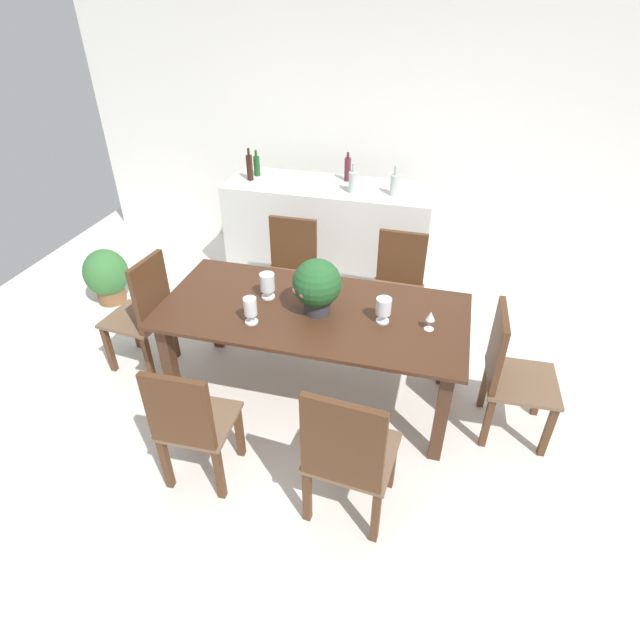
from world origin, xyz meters
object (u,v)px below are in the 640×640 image
crystal_vase_center_near (250,308)px  wine_bottle_tall (257,165)px  kitchen_counter (329,233)px  chair_foot_end (508,369)px  wine_bottle_amber (353,182)px  chair_head_end (145,311)px  chair_near_left (191,423)px  chair_near_right (347,453)px  wine_bottle_clear (250,167)px  chair_far_right (398,282)px  crystal_vase_right (267,283)px  wine_glass (431,317)px  chair_far_left (291,267)px  dining_table (313,324)px  potted_plant_floor (107,275)px  wine_bottle_green (395,184)px  crystal_vase_left (384,308)px  wine_bottle_dark (348,169)px  flower_centerpiece (317,285)px

crystal_vase_center_near → wine_bottle_tall: bearing=109.3°
kitchen_counter → wine_bottle_tall: size_ratio=7.99×
chair_foot_end → wine_bottle_amber: (-1.41, 1.67, 0.56)m
chair_head_end → chair_near_left: bearing=47.7°
chair_near_right → wine_bottle_clear: 3.20m
chair_far_right → chair_head_end: bearing=-150.2°
crystal_vase_right → wine_glass: size_ratio=1.38×
chair_far_left → crystal_vase_center_near: size_ratio=5.02×
chair_far_left → wine_bottle_amber: (0.39, 0.70, 0.56)m
crystal_vase_right → wine_bottle_tall: size_ratio=0.75×
dining_table → chair_foot_end: bearing=-0.2°
dining_table → potted_plant_floor: (-2.25, 0.77, -0.36)m
dining_table → crystal_vase_center_near: size_ratio=11.25×
chair_far_right → potted_plant_floor: 2.74m
chair_near_left → wine_bottle_green: 2.82m
chair_near_right → crystal_vase_center_near: chair_near_right is taller
crystal_vase_left → potted_plant_floor: 2.90m
chair_far_right → chair_near_left: (-0.94, -1.94, 0.01)m
chair_far_left → chair_head_end: 1.30m
chair_foot_end → crystal_vase_center_near: crystal_vase_center_near is taller
chair_far_left → wine_bottle_amber: 0.98m
dining_table → chair_far_left: size_ratio=2.24×
wine_glass → chair_near_right: bearing=-108.7°
chair_far_left → wine_bottle_dark: 1.18m
crystal_vase_left → wine_bottle_dark: wine_bottle_dark is taller
chair_foot_end → flower_centerpiece: size_ratio=2.45×
kitchen_counter → wine_bottle_dark: bearing=50.9°
chair_near_right → wine_bottle_tall: bearing=-56.7°
wine_glass → wine_bottle_tall: bearing=134.5°
flower_centerpiece → wine_bottle_clear: (-1.15, 1.76, 0.14)m
chair_near_right → wine_bottle_clear: wine_bottle_clear is taller
chair_near_left → chair_near_right: bearing=177.0°
chair_foot_end → kitchen_counter: size_ratio=0.48×
chair_far_left → wine_bottle_green: bearing=42.5°
chair_head_end → wine_bottle_dark: size_ratio=3.61×
wine_bottle_amber → wine_bottle_clear: (-1.03, 0.07, 0.02)m
crystal_vase_right → chair_far_right: bearing=47.5°
wine_bottle_dark → potted_plant_floor: wine_bottle_dark is taller
wine_bottle_green → crystal_vase_right: bearing=-111.7°
wine_bottle_tall → wine_bottle_clear: bearing=-97.4°
chair_near_left → potted_plant_floor: chair_near_left is taller
chair_far_right → chair_near_left: chair_near_left is taller
flower_centerpiece → kitchen_counter: size_ratio=0.19×
chair_near_right → kitchen_counter: (-0.80, 2.78, -0.06)m
chair_far_left → chair_far_right: (0.94, -0.00, -0.01)m
wine_glass → potted_plant_floor: size_ratio=0.25×
crystal_vase_left → chair_near_right: bearing=-91.2°
flower_centerpiece → wine_bottle_dark: wine_bottle_dark is taller
wine_bottle_tall → flower_centerpiece: bearing=-59.3°
wine_bottle_dark → wine_bottle_green: bearing=-28.6°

